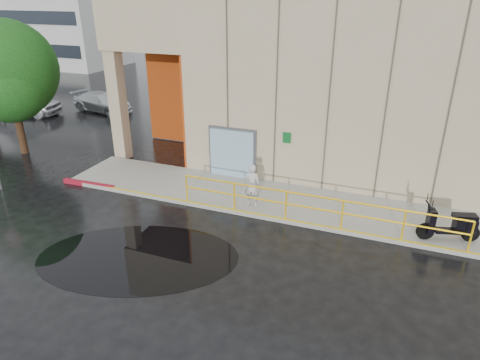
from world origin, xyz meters
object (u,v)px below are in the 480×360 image
object	(u,v)px
car_c	(102,102)
scooter	(452,216)
red_curb	(89,184)
tree_near	(8,74)
person	(252,185)
car_a	(22,102)

from	to	relation	value
car_c	scooter	bearing A→B (deg)	-106.13
red_curb	tree_near	xyz separation A→B (m)	(-5.43, 1.95, 3.78)
person	red_curb	world-z (taller)	person
tree_near	car_c	bearing A→B (deg)	100.84
red_curb	car_c	distance (m)	12.25
person	car_c	distance (m)	16.84
red_curb	tree_near	world-z (taller)	tree_near
scooter	tree_near	size ratio (longest dim) A/B	0.31
person	car_a	distance (m)	19.34
person	car_c	size ratio (longest dim) A/B	0.38
car_c	person	bearing A→B (deg)	-115.53
scooter	red_curb	bearing A→B (deg)	166.30
red_curb	car_c	xyz separation A→B (m)	(-6.98, 10.06, 0.53)
red_curb	car_a	size ratio (longest dim) A/B	0.50
red_curb	tree_near	size ratio (longest dim) A/B	0.38
car_c	tree_near	world-z (taller)	tree_near
person	tree_near	xyz separation A→B (m)	(-12.32, 1.43, 2.91)
tree_near	red_curb	bearing A→B (deg)	-19.79
person	car_a	world-z (taller)	person
red_curb	tree_near	bearing A→B (deg)	160.21
person	tree_near	world-z (taller)	tree_near
person	scooter	distance (m)	6.55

